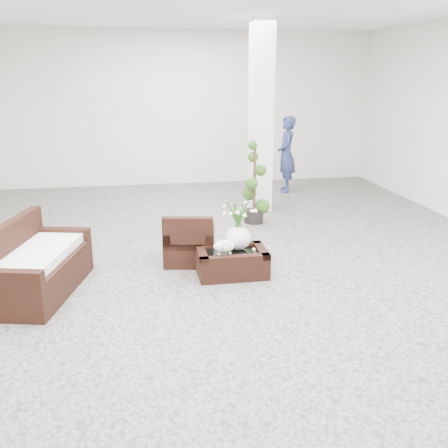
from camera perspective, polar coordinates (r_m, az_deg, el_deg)
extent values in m
plane|color=gray|center=(7.05, -0.14, -4.60)|extent=(11.00, 11.00, 0.00)
cube|color=white|center=(9.60, 4.17, 11.81)|extent=(0.40, 0.40, 3.50)
cube|color=black|center=(6.67, 0.88, -4.45)|extent=(0.90, 0.60, 0.31)
ellipsoid|color=white|center=(6.46, 0.01, -2.67)|extent=(0.28, 0.23, 0.21)
cylinder|color=white|center=(6.69, 3.39, -2.85)|extent=(0.04, 0.04, 0.03)
cube|color=black|center=(7.07, -3.91, -1.48)|extent=(0.78, 0.76, 0.72)
cube|color=black|center=(6.44, -20.27, -3.69)|extent=(1.15, 1.77, 0.87)
imported|color=navy|center=(11.33, 7.04, 7.79)|extent=(0.50, 0.67, 1.66)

